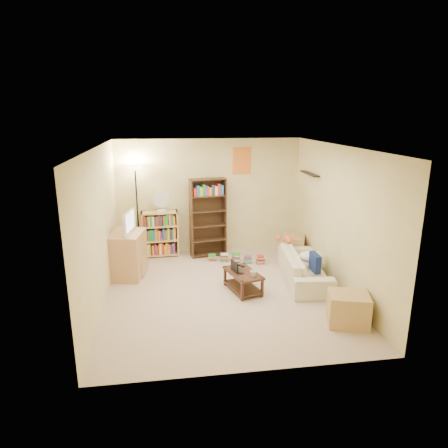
# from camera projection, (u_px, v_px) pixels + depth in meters

# --- Properties ---
(room) EXTENTS (4.50, 4.54, 2.52)m
(room) POSITION_uv_depth(u_px,v_px,m) (224.00, 201.00, 6.53)
(room) COLOR beige
(room) RESTS_ON ground
(sofa) EXTENTS (1.98, 1.14, 0.53)m
(sofa) POSITION_uv_depth(u_px,v_px,m) (304.00, 267.00, 7.39)
(sofa) COLOR beige
(sofa) RESTS_ON ground
(navy_pillow) EXTENTS (0.11, 0.35, 0.31)m
(navy_pillow) POSITION_uv_depth(u_px,v_px,m) (315.00, 262.00, 6.95)
(navy_pillow) COLOR navy
(navy_pillow) RESTS_ON sofa
(cream_blanket) EXTENTS (0.49, 0.35, 0.21)m
(cream_blanket) POSITION_uv_depth(u_px,v_px,m) (311.00, 257.00, 7.38)
(cream_blanket) COLOR silver
(cream_blanket) RESTS_ON sofa
(tabby_cat) EXTENTS (0.42, 0.19, 0.14)m
(tabby_cat) POSITION_uv_depth(u_px,v_px,m) (286.00, 239.00, 7.96)
(tabby_cat) COLOR orange
(tabby_cat) RESTS_ON sofa
(coffee_table) EXTENTS (0.64, 0.89, 0.35)m
(coffee_table) POSITION_uv_depth(u_px,v_px,m) (243.00, 279.00, 6.96)
(coffee_table) COLOR #402118
(coffee_table) RESTS_ON ground
(laptop) EXTENTS (0.38, 0.30, 0.02)m
(laptop) POSITION_uv_depth(u_px,v_px,m) (240.00, 270.00, 6.97)
(laptop) COLOR black
(laptop) RESTS_ON coffee_table
(laptop_screen) EXTENTS (0.08, 0.26, 0.18)m
(laptop_screen) POSITION_uv_depth(u_px,v_px,m) (234.00, 266.00, 6.90)
(laptop_screen) COLOR white
(laptop_screen) RESTS_ON laptop
(mug) EXTENTS (0.22, 0.22, 0.11)m
(mug) POSITION_uv_depth(u_px,v_px,m) (253.00, 274.00, 6.72)
(mug) COLOR silver
(mug) RESTS_ON coffee_table
(tv_remote) EXTENTS (0.11, 0.14, 0.02)m
(tv_remote) POSITION_uv_depth(u_px,v_px,m) (241.00, 266.00, 7.19)
(tv_remote) COLOR black
(tv_remote) RESTS_ON coffee_table
(tv_stand) EXTENTS (0.71, 0.90, 0.86)m
(tv_stand) POSITION_uv_depth(u_px,v_px,m) (128.00, 255.00, 7.56)
(tv_stand) COLOR tan
(tv_stand) RESTS_ON ground
(television) EXTENTS (0.75, 0.36, 0.41)m
(television) POSITION_uv_depth(u_px,v_px,m) (126.00, 222.00, 7.39)
(television) COLOR black
(television) RESTS_ON tv_stand
(tall_bookshelf) EXTENTS (0.80, 0.38, 1.70)m
(tall_bookshelf) POSITION_uv_depth(u_px,v_px,m) (208.00, 216.00, 8.53)
(tall_bookshelf) COLOR #3D2417
(tall_bookshelf) RESTS_ON ground
(short_bookshelf) EXTENTS (0.79, 0.35, 1.00)m
(short_bookshelf) POSITION_uv_depth(u_px,v_px,m) (160.00, 234.00, 8.62)
(short_bookshelf) COLOR #D7B868
(short_bookshelf) RESTS_ON ground
(desk_fan) EXTENTS (0.35, 0.20, 0.46)m
(desk_fan) POSITION_uv_depth(u_px,v_px,m) (161.00, 201.00, 8.39)
(desk_fan) COLOR silver
(desk_fan) RESTS_ON short_bookshelf
(floor_lamp) EXTENTS (0.34, 0.34, 2.03)m
(floor_lamp) POSITION_uv_depth(u_px,v_px,m) (136.00, 183.00, 8.26)
(floor_lamp) COLOR black
(floor_lamp) RESTS_ON ground
(side_table) EXTENTS (0.56, 0.56, 0.50)m
(side_table) POSITION_uv_depth(u_px,v_px,m) (294.00, 248.00, 8.51)
(side_table) COLOR tan
(side_table) RESTS_ON ground
(end_cabinet) EXTENTS (0.68, 0.62, 0.48)m
(end_cabinet) POSITION_uv_depth(u_px,v_px,m) (348.00, 309.00, 5.85)
(end_cabinet) COLOR tan
(end_cabinet) RESTS_ON ground
(book_stacks) EXTENTS (1.12, 0.46, 0.20)m
(book_stacks) POSITION_uv_depth(u_px,v_px,m) (237.00, 258.00, 8.34)
(book_stacks) COLOR red
(book_stacks) RESTS_ON ground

